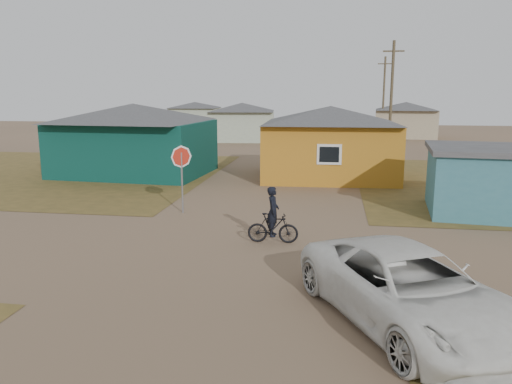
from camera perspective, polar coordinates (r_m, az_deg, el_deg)
ground at (r=14.49m, az=-2.24°, el=-7.37°), size 120.00×120.00×0.00m
grass_nw at (r=31.61m, az=-23.17°, el=2.03°), size 20.00×18.00×0.00m
house_teal at (r=29.29m, az=-13.73°, el=5.99°), size 8.93×7.08×4.00m
house_yellow at (r=27.59m, az=8.45°, el=5.77°), size 7.72×6.76×3.90m
house_pale_west at (r=48.33m, az=-1.60°, el=8.10°), size 7.04×6.15×3.60m
house_beige_east at (r=54.04m, az=16.71°, el=7.98°), size 6.95×6.05×3.60m
house_pale_north at (r=61.82m, az=-6.97°, el=8.66°), size 6.28×5.81×3.40m
utility_pole_near at (r=35.68m, az=15.19°, el=10.20°), size 1.40×0.20×8.00m
utility_pole_far at (r=51.70m, az=14.37°, el=10.50°), size 1.40×0.20×8.00m
stop_sign at (r=19.39m, az=-8.51°, el=3.19°), size 0.82×0.34×2.64m
cyclist at (r=15.58m, az=1.95°, el=-3.51°), size 1.60×0.59×1.80m
vehicle at (r=10.66m, az=17.02°, el=-10.48°), size 4.87×6.19×1.56m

